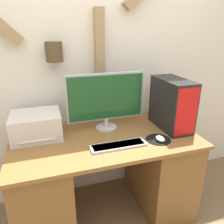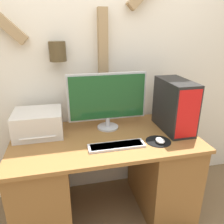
{
  "view_description": "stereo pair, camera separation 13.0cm",
  "coord_description": "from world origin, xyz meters",
  "px_view_note": "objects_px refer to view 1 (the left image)",
  "views": [
    {
      "loc": [
        -0.43,
        -1.14,
        1.62
      ],
      "look_at": [
        0.06,
        0.39,
        1.0
      ],
      "focal_mm": 35.0,
      "sensor_mm": 36.0,
      "label": 1
    },
    {
      "loc": [
        -0.31,
        -1.17,
        1.62
      ],
      "look_at": [
        0.06,
        0.39,
        1.0
      ],
      "focal_mm": 35.0,
      "sensor_mm": 36.0,
      "label": 2
    }
  ],
  "objects_px": {
    "mouse": "(160,139)",
    "printer": "(36,125)",
    "computer_tower": "(172,104)",
    "keyboard": "(118,145)",
    "monitor": "(106,99)"
  },
  "relations": [
    {
      "from": "mouse",
      "to": "printer",
      "type": "relative_size",
      "value": 0.24
    },
    {
      "from": "keyboard",
      "to": "monitor",
      "type": "bearing_deg",
      "value": 89.16
    },
    {
      "from": "monitor",
      "to": "printer",
      "type": "height_order",
      "value": "monitor"
    },
    {
      "from": "mouse",
      "to": "monitor",
      "type": "bearing_deg",
      "value": 132.62
    },
    {
      "from": "monitor",
      "to": "computer_tower",
      "type": "distance_m",
      "value": 0.57
    },
    {
      "from": "monitor",
      "to": "keyboard",
      "type": "bearing_deg",
      "value": -90.84
    },
    {
      "from": "keyboard",
      "to": "mouse",
      "type": "relative_size",
      "value": 4.69
    },
    {
      "from": "monitor",
      "to": "keyboard",
      "type": "height_order",
      "value": "monitor"
    },
    {
      "from": "keyboard",
      "to": "computer_tower",
      "type": "height_order",
      "value": "computer_tower"
    },
    {
      "from": "monitor",
      "to": "keyboard",
      "type": "relative_size",
      "value": 1.58
    },
    {
      "from": "computer_tower",
      "to": "printer",
      "type": "bearing_deg",
      "value": 171.96
    },
    {
      "from": "keyboard",
      "to": "printer",
      "type": "xyz_separation_m",
      "value": [
        -0.58,
        0.35,
        0.09
      ]
    },
    {
      "from": "mouse",
      "to": "keyboard",
      "type": "bearing_deg",
      "value": 176.61
    },
    {
      "from": "keyboard",
      "to": "computer_tower",
      "type": "relative_size",
      "value": 0.98
    },
    {
      "from": "computer_tower",
      "to": "mouse",
      "type": "bearing_deg",
      "value": -135.31
    }
  ]
}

